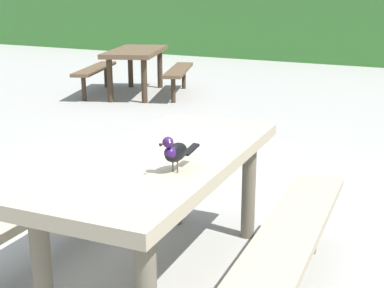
{
  "coord_description": "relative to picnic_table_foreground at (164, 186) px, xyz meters",
  "views": [
    {
      "loc": [
        1.61,
        -2.2,
        1.53
      ],
      "look_at": [
        0.38,
        -0.07,
        0.84
      ],
      "focal_mm": 48.42,
      "sensor_mm": 36.0,
      "label": 1
    }
  ],
  "objects": [
    {
      "name": "ground_plane",
      "position": [
        -0.16,
        0.0,
        -0.56
      ],
      "size": [
        60.0,
        60.0,
        0.0
      ],
      "primitive_type": "plane",
      "color": "gray"
    },
    {
      "name": "bird_grackle",
      "position": [
        0.22,
        -0.23,
        0.29
      ],
      "size": [
        0.08,
        0.29,
        0.18
      ],
      "color": "black",
      "rests_on": "picnic_table_foreground"
    },
    {
      "name": "picnic_table_foreground",
      "position": [
        0.0,
        0.0,
        0.0
      ],
      "size": [
        1.87,
        1.89,
        0.74
      ],
      "color": "gray",
      "rests_on": "ground"
    },
    {
      "name": "picnic_table_mid_left",
      "position": [
        -3.6,
        4.71,
        0.0
      ],
      "size": [
        2.23,
        2.24,
        0.74
      ],
      "color": "brown",
      "rests_on": "ground"
    }
  ]
}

